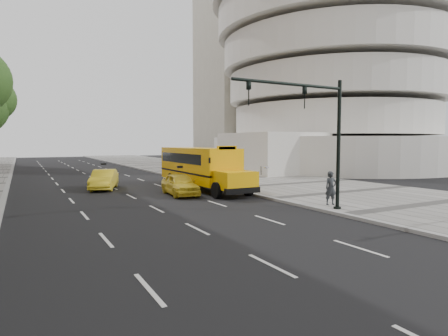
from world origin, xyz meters
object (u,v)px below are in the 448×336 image
school_bus (200,165)px  traffic_signal (317,128)px  taxi_near (180,184)px  pedestrian (331,188)px  taxi_far (104,180)px

school_bus → traffic_signal: bearing=-86.6°
taxi_near → traffic_signal: bearing=-66.4°
school_bus → pedestrian: school_bus is taller
taxi_far → traffic_signal: (6.97, -14.51, 3.38)m
pedestrian → traffic_signal: size_ratio=0.28×
taxi_near → pedestrian: size_ratio=2.35×
school_bus → traffic_signal: (0.69, -11.58, 2.33)m
taxi_far → pedestrian: pedestrian is taller
taxi_near → taxi_far: bearing=129.3°
taxi_near → pedestrian: pedestrian is taller
school_bus → taxi_far: school_bus is taller
taxi_near → traffic_signal: 10.27m
school_bus → taxi_far: bearing=155.0°
traffic_signal → taxi_near: bearing=109.4°
taxi_near → pedestrian: 9.65m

